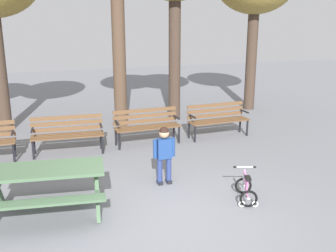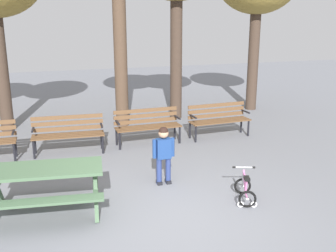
{
  "view_description": "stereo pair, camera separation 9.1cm",
  "coord_description": "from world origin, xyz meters",
  "px_view_note": "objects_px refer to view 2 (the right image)",
  "views": [
    {
      "loc": [
        -1.85,
        -5.26,
        3.07
      ],
      "look_at": [
        0.69,
        2.26,
        0.85
      ],
      "focal_mm": 42.76,
      "sensor_mm": 36.0,
      "label": 1
    },
    {
      "loc": [
        -1.76,
        -5.29,
        3.07
      ],
      "look_at": [
        0.69,
        2.26,
        0.85
      ],
      "focal_mm": 42.76,
      "sensor_mm": 36.0,
      "label": 2
    }
  ],
  "objects_px": {
    "picnic_table": "(45,178)",
    "kids_bicycle": "(245,190)",
    "park_bench_right": "(147,123)",
    "child_standing": "(164,151)",
    "park_bench_left": "(68,131)",
    "park_bench_far_right": "(218,117)"
  },
  "relations": [
    {
      "from": "park_bench_left",
      "to": "child_standing",
      "type": "distance_m",
      "value": 2.81
    },
    {
      "from": "picnic_table",
      "to": "kids_bicycle",
      "type": "bearing_deg",
      "value": -10.73
    },
    {
      "from": "park_bench_far_right",
      "to": "child_standing",
      "type": "xyz_separation_m",
      "value": [
        -2.25,
        -2.44,
        0.14
      ]
    },
    {
      "from": "park_bench_far_right",
      "to": "park_bench_left",
      "type": "bearing_deg",
      "value": -178.58
    },
    {
      "from": "park_bench_left",
      "to": "child_standing",
      "type": "relative_size",
      "value": 1.47
    },
    {
      "from": "park_bench_right",
      "to": "child_standing",
      "type": "xyz_separation_m",
      "value": [
        -0.35,
        -2.44,
        0.14
      ]
    },
    {
      "from": "park_bench_far_right",
      "to": "kids_bicycle",
      "type": "distance_m",
      "value": 3.75
    },
    {
      "from": "park_bench_right",
      "to": "child_standing",
      "type": "relative_size",
      "value": 1.45
    },
    {
      "from": "kids_bicycle",
      "to": "picnic_table",
      "type": "bearing_deg",
      "value": 169.27
    },
    {
      "from": "park_bench_right",
      "to": "child_standing",
      "type": "distance_m",
      "value": 2.47
    },
    {
      "from": "park_bench_far_right",
      "to": "kids_bicycle",
      "type": "height_order",
      "value": "park_bench_far_right"
    },
    {
      "from": "kids_bicycle",
      "to": "park_bench_right",
      "type": "bearing_deg",
      "value": 101.95
    },
    {
      "from": "child_standing",
      "to": "park_bench_far_right",
      "type": "bearing_deg",
      "value": 47.35
    },
    {
      "from": "park_bench_left",
      "to": "kids_bicycle",
      "type": "bearing_deg",
      "value": -52.62
    },
    {
      "from": "picnic_table",
      "to": "kids_bicycle",
      "type": "xyz_separation_m",
      "value": [
        3.22,
        -0.61,
        -0.39
      ]
    },
    {
      "from": "park_bench_left",
      "to": "park_bench_far_right",
      "type": "distance_m",
      "value": 3.79
    },
    {
      "from": "park_bench_right",
      "to": "child_standing",
      "type": "bearing_deg",
      "value": -98.13
    },
    {
      "from": "picnic_table",
      "to": "park_bench_right",
      "type": "bearing_deg",
      "value": 50.05
    },
    {
      "from": "park_bench_right",
      "to": "kids_bicycle",
      "type": "xyz_separation_m",
      "value": [
        0.75,
        -3.56,
        -0.31
      ]
    },
    {
      "from": "picnic_table",
      "to": "park_bench_right",
      "type": "relative_size",
      "value": 1.22
    },
    {
      "from": "park_bench_left",
      "to": "child_standing",
      "type": "xyz_separation_m",
      "value": [
        1.54,
        -2.34,
        0.14
      ]
    },
    {
      "from": "picnic_table",
      "to": "child_standing",
      "type": "height_order",
      "value": "child_standing"
    }
  ]
}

